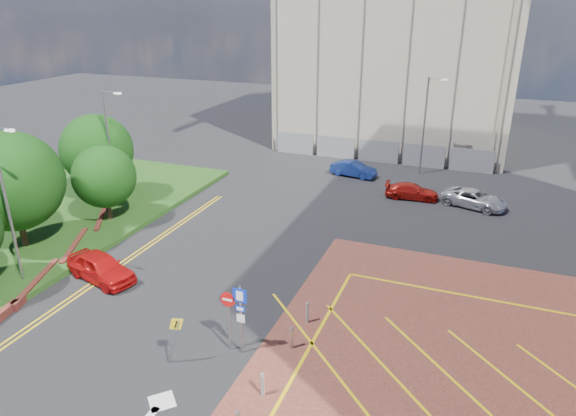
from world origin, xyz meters
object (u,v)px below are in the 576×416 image
Objects in this scene: lamp_left_near at (7,199)px; sign_cluster at (236,312)px; tree_b at (12,181)px; tree_c at (104,177)px; car_silver_back at (474,199)px; warning_sign at (175,335)px; car_red_left at (101,267)px; tree_d at (97,150)px; lamp_left_far at (110,145)px; car_blue_back at (353,169)px; car_red_back at (412,191)px; lamp_back at (425,123)px.

lamp_left_near reaches higher than sign_cluster.
tree_b is 5.49m from tree_c.
car_silver_back is at bearing 43.04° from lamp_left_near.
car_red_left is (-7.42, 4.47, -0.71)m from warning_sign.
tree_d reaches higher than warning_sign.
lamp_left_far is 2.50× the size of sign_cluster.
tree_b is 1.78× the size of car_blue_back.
tree_b is 29.53m from car_silver_back.
tree_c is at bearing 146.84° from sign_cluster.
tree_b is 26.17m from car_red_back.
car_silver_back is at bearing 19.00° from tree_d.
tree_d is 20.74m from sign_cluster.
tree_d is 12.27m from car_red_left.
tree_b is 0.84× the size of lamp_left_far.
lamp_left_near is (1.08, -8.00, 1.47)m from tree_c.
lamp_left_near is 30.80m from lamp_back.
lamp_left_far is 10.58m from car_red_left.
lamp_left_near is 5.52m from car_red_left.
lamp_left_near is 1.80× the size of car_silver_back.
lamp_left_near is 1.00× the size of lamp_back.
lamp_left_near is 1.00× the size of lamp_left_far.
car_red_left is at bearing -118.40° from lamp_back.
lamp_back is at bearing -3.34° from car_red_back.
sign_cluster is (15.80, -4.02, -2.28)m from tree_b.
car_red_back is (3.97, 20.76, -1.39)m from sign_cluster.
lamp_left_far reaches higher than tree_c.
car_silver_back is at bearing 27.77° from tree_c.
warning_sign is (-1.87, -1.64, -0.52)m from sign_cluster.
tree_b is at bearing -82.87° from tree_d.
car_red_back is at bearing 75.38° from warning_sign.
car_silver_back is (23.04, 9.65, -4.04)m from lamp_left_far.
tree_b is 30.21m from lamp_back.
lamp_left_far is at bearing 112.50° from car_red_back.
tree_d reaches higher than car_red_left.
sign_cluster is 0.83× the size of car_red_back.
tree_c is 25.13m from car_silver_back.
lamp_left_near is at bearing -78.69° from lamp_left_far.
car_red_left reaches higher than car_red_back.
car_blue_back is at bearing 63.97° from lamp_left_near.
car_silver_back is at bearing 65.43° from warning_sign.
tree_c is at bearing 149.59° from car_blue_back.
sign_cluster is at bearing -36.82° from lamp_left_far.
car_red_left is 0.95× the size of car_silver_back.
tree_d is at bearing 107.79° from car_red_back.
lamp_left_far is 2.11× the size of car_blue_back.
tree_b is 1.60× the size of car_red_left.
tree_d is 2.44m from lamp_left_far.
lamp_left_near is 26.18m from car_red_back.
tree_b is 7.10m from lamp_left_far.
warning_sign is at bearing -44.58° from lamp_left_far.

